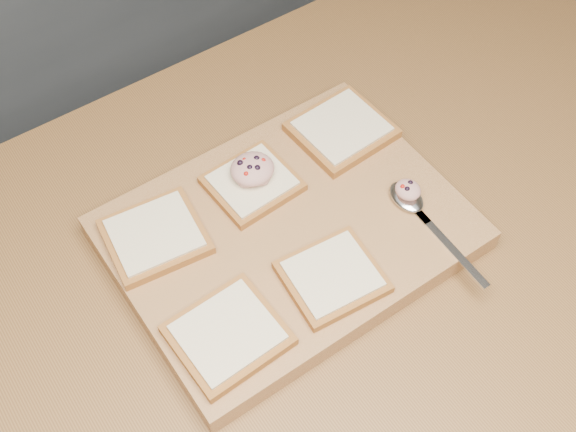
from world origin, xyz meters
name	(u,v)px	position (x,y,z in m)	size (l,w,h in m)	color
island_counter	(273,387)	(0.00, 0.00, 0.45)	(2.00, 0.80, 0.90)	slate
cutting_board	(288,233)	(0.04, 0.01, 0.92)	(0.45, 0.34, 0.04)	#A87848
bread_far_left	(155,236)	(-0.11, 0.09, 0.94)	(0.14, 0.13, 0.02)	#9A6127
bread_far_center	(252,183)	(0.04, 0.09, 0.94)	(0.12, 0.11, 0.02)	#9A6127
bread_far_right	(342,130)	(0.20, 0.10, 0.94)	(0.13, 0.12, 0.02)	#9A6127
bread_near_left	(228,335)	(-0.11, -0.08, 0.94)	(0.13, 0.12, 0.02)	#9A6127
bread_near_center	(332,277)	(0.04, -0.09, 0.94)	(0.13, 0.12, 0.02)	#9A6127
tuna_salad_dollop	(252,169)	(0.04, 0.10, 0.97)	(0.06, 0.06, 0.03)	tan
spoon	(413,204)	(0.20, -0.06, 0.94)	(0.04, 0.19, 0.01)	silver
spoon_salad	(408,190)	(0.20, -0.05, 0.96)	(0.03, 0.04, 0.02)	tan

